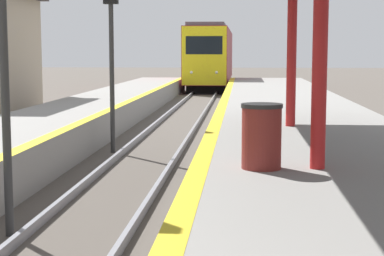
# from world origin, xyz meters

# --- Properties ---
(train) EXTENTS (2.72, 18.33, 4.35)m
(train) POSITION_xyz_m (0.00, 44.96, 2.21)
(train) COLOR black
(train) RESTS_ON ground
(signal_near) EXTENTS (0.36, 0.31, 4.68)m
(signal_near) POSITION_xyz_m (-0.99, 6.43, 3.26)
(signal_near) COLOR #2D2D2D
(signal_near) RESTS_ON ground
(signal_mid) EXTENTS (0.36, 0.31, 4.68)m
(signal_mid) POSITION_xyz_m (-1.03, 13.92, 3.26)
(signal_mid) COLOR #2D2D2D
(signal_mid) RESTS_ON ground
(trash_bin) EXTENTS (0.61, 0.61, 0.96)m
(trash_bin) POSITION_xyz_m (2.58, 7.24, 1.36)
(trash_bin) COLOR maroon
(trash_bin) RESTS_ON platform_right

